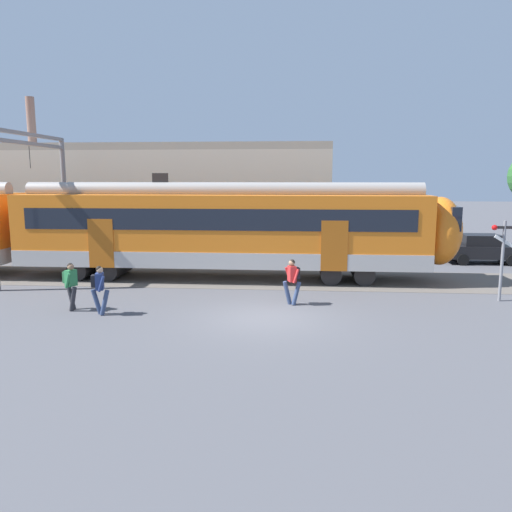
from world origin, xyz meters
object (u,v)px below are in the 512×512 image
Objects in this scene: pedestrian_green at (71,282)px; pedestrian_red at (293,278)px; pedestrian_navy at (99,286)px; crossing_signal at (503,248)px; parked_car_black at (482,249)px; commuter_train at (38,227)px.

pedestrian_green is 7.73m from pedestrian_red.
pedestrian_green is at bearing 158.42° from pedestrian_navy.
pedestrian_green is 1.00× the size of pedestrian_navy.
crossing_signal is (15.28, 2.52, 1.02)m from pedestrian_green.
pedestrian_navy is 19.99m from parked_car_black.
pedestrian_red is at bearing -20.74° from commuter_train.
commuter_train is 22.42m from parked_car_black.
commuter_train is at bearing 125.59° from pedestrian_green.
commuter_train is 12.66m from pedestrian_red.
commuter_train reaches higher than pedestrian_green.
pedestrian_green is 20.73m from parked_car_black.
commuter_train reaches higher than crossing_signal.
parked_car_black is (16.41, 11.42, -0.21)m from pedestrian_navy.
pedestrian_navy reaches higher than parked_car_black.
pedestrian_green and pedestrian_navy have the same top height.
parked_car_black is 8.82m from crossing_signal.
pedestrian_red reaches higher than parked_car_black.
pedestrian_green is 1.00× the size of pedestrian_red.
crossing_signal reaches higher than parked_car_black.
pedestrian_navy is (1.20, -0.47, 0.00)m from pedestrian_green.
pedestrian_red is at bearing -136.28° from parked_car_black.
pedestrian_red is 0.56× the size of crossing_signal.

